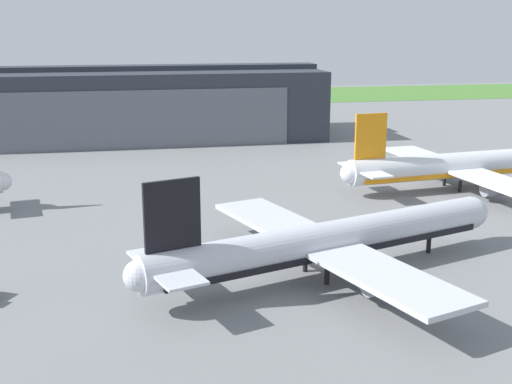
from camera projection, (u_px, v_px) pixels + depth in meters
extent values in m
plane|color=slate|center=(326.00, 264.00, 76.09)|extent=(440.00, 440.00, 0.00)
cube|color=#4A8033|center=(183.00, 97.00, 250.21)|extent=(440.00, 56.00, 0.08)
cube|color=#2D333D|center=(139.00, 104.00, 158.98)|extent=(87.87, 30.76, 16.47)
cube|color=slate|center=(141.00, 120.00, 144.65)|extent=(66.78, 0.30, 13.17)
cube|color=#2D333D|center=(137.00, 68.00, 156.78)|extent=(87.87, 7.38, 1.20)
sphere|color=white|center=(2.00, 181.00, 98.05)|extent=(2.75, 2.75, 2.75)
cylinder|color=silver|center=(330.00, 239.00, 71.83)|extent=(43.05, 17.30, 4.05)
sphere|color=silver|center=(472.00, 212.00, 82.22)|extent=(3.89, 3.89, 3.89)
sphere|color=silver|center=(140.00, 276.00, 61.43)|extent=(3.16, 3.16, 3.16)
cube|color=black|center=(329.00, 249.00, 72.10)|extent=(39.72, 16.26, 0.71)
cube|color=black|center=(172.00, 215.00, 61.73)|extent=(5.56, 2.13, 6.89)
cube|color=silver|center=(178.00, 277.00, 60.02)|extent=(5.50, 6.61, 0.28)
cube|color=silver|center=(154.00, 257.00, 65.15)|extent=(5.50, 6.61, 0.28)
cube|color=silver|center=(386.00, 276.00, 62.65)|extent=(12.44, 20.05, 0.56)
cube|color=silver|center=(274.00, 221.00, 80.42)|extent=(12.44, 20.05, 0.56)
cylinder|color=gray|center=(381.00, 283.00, 64.66)|extent=(4.35, 3.30, 2.23)
cylinder|color=gray|center=(286.00, 234.00, 79.88)|extent=(4.35, 3.30, 2.23)
cylinder|color=black|center=(429.00, 244.00, 79.67)|extent=(0.56, 0.56, 2.14)
cylinder|color=black|center=(327.00, 275.00, 69.97)|extent=(0.56, 0.56, 2.14)
cylinder|color=black|center=(305.00, 263.00, 73.56)|extent=(0.56, 0.56, 2.14)
cylinder|color=silver|center=(462.00, 165.00, 110.40)|extent=(41.91, 9.02, 4.31)
sphere|color=silver|center=(350.00, 173.00, 104.18)|extent=(3.36, 3.36, 3.36)
cube|color=orange|center=(461.00, 172.00, 110.70)|extent=(38.60, 8.68, 0.75)
cube|color=orange|center=(371.00, 136.00, 103.72)|extent=(5.43, 1.01, 7.32)
cube|color=silver|center=(374.00, 174.00, 101.86)|extent=(4.41, 6.41, 0.28)
cube|color=silver|center=(356.00, 166.00, 107.78)|extent=(4.41, 6.41, 0.28)
cube|color=silver|center=(498.00, 182.00, 100.61)|extent=(8.75, 19.27, 0.56)
cube|color=silver|center=(424.00, 157.00, 119.96)|extent=(8.75, 19.27, 0.56)
cylinder|color=gray|center=(495.00, 189.00, 102.60)|extent=(4.33, 2.82, 2.37)
cylinder|color=gray|center=(431.00, 166.00, 119.20)|extent=(4.33, 2.82, 2.37)
cylinder|color=black|center=(460.00, 186.00, 108.60)|extent=(0.56, 0.56, 1.93)
cylinder|color=black|center=(444.00, 180.00, 112.76)|extent=(0.56, 0.56, 1.93)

